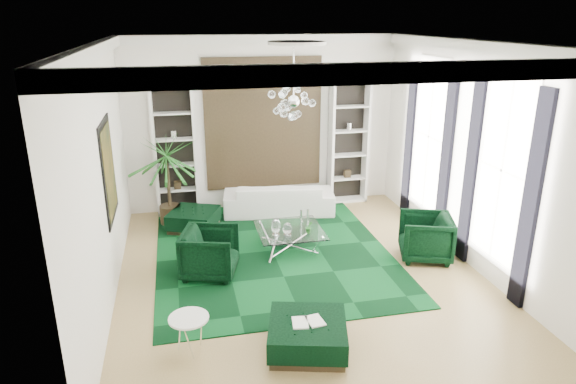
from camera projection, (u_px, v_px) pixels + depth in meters
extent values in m
cube|color=tan|center=(300.00, 274.00, 8.76)|extent=(6.00, 7.00, 0.02)
cube|color=white|center=(302.00, 41.00, 7.52)|extent=(6.00, 7.00, 0.02)
cube|color=white|center=(263.00, 123.00, 11.38)|extent=(6.00, 0.02, 3.80)
cube|color=white|center=(388.00, 266.00, 4.90)|extent=(6.00, 0.02, 3.80)
cube|color=white|center=(102.00, 178.00, 7.53)|extent=(0.02, 7.00, 3.80)
cube|color=white|center=(472.00, 156.00, 8.76)|extent=(0.02, 7.00, 3.80)
cylinder|color=white|center=(297.00, 43.00, 7.81)|extent=(0.90, 0.90, 0.05)
cube|color=black|center=(263.00, 124.00, 11.34)|extent=(2.50, 0.06, 2.80)
cube|color=black|center=(109.00, 170.00, 8.11)|extent=(0.04, 1.30, 1.60)
cube|color=white|center=(502.00, 170.00, 7.92)|extent=(0.03, 1.10, 2.90)
cube|color=black|center=(531.00, 203.00, 7.28)|extent=(0.07, 0.30, 3.25)
cube|color=black|center=(471.00, 172.00, 8.72)|extent=(0.07, 0.30, 3.25)
cube|color=white|center=(429.00, 137.00, 10.14)|extent=(0.03, 1.10, 2.90)
cube|color=black|center=(446.00, 159.00, 9.49)|extent=(0.07, 0.30, 3.25)
cube|color=black|center=(409.00, 140.00, 10.93)|extent=(0.07, 0.30, 3.25)
cube|color=black|center=(272.00, 251.00, 9.55)|extent=(4.20, 5.00, 0.02)
imported|color=silver|center=(279.00, 198.00, 11.33)|extent=(2.50, 1.27, 0.70)
imported|color=black|center=(210.00, 253.00, 8.58)|extent=(1.10, 1.08, 0.81)
imported|color=black|center=(425.00, 237.00, 9.19)|extent=(1.13, 1.11, 0.81)
cube|color=black|center=(194.00, 220.00, 10.51)|extent=(1.18, 1.18, 0.40)
cube|color=black|center=(307.00, 336.00, 6.71)|extent=(1.22, 1.22, 0.40)
cube|color=white|center=(308.00, 321.00, 6.64)|extent=(0.42, 0.28, 0.03)
cylinder|color=white|center=(190.00, 335.00, 6.64)|extent=(0.68, 0.68, 0.50)
imported|color=#216721|center=(309.00, 227.00, 9.30)|extent=(0.14, 0.11, 0.24)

